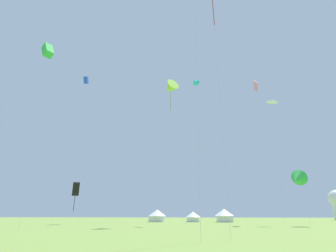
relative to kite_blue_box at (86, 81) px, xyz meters
name	(u,v)px	position (x,y,z in m)	size (l,w,h in m)	color
kite_blue_box	(86,81)	(0.00, 0.00, 0.00)	(1.92, 2.56, 27.81)	blue
kite_lime_delta	(171,88)	(16.33, 5.03, -0.25)	(4.02, 4.42, 28.32)	#99DB2D
kite_cyan_delta	(195,82)	(21.38, 11.59, 4.36)	(1.90, 2.35, 32.22)	#1EB7CC
kite_green_box	(48,51)	(-0.09, -12.01, -1.69)	(2.59, 2.11, 26.55)	green
kite_green_delta	(297,179)	(38.09, 5.31, -19.40)	(4.01, 4.05, 9.15)	green
kite_white_parafoil	(272,102)	(38.33, 13.42, -1.16)	(3.26, 3.19, 26.24)	white
kite_pink_diamond	(256,87)	(36.02, 16.44, 4.51)	(1.39, 3.14, 33.24)	pink
kite_black_box	(76,189)	(-3.92, 8.49, -20.12)	(3.52, 3.16, 8.23)	black
festival_tent_right	(157,215)	(9.17, 28.97, -25.17)	(4.83, 4.83, 3.14)	white
festival_tent_left	(193,216)	(18.79, 28.97, -25.48)	(3.95, 3.95, 2.57)	white
festival_tent_center	(224,215)	(26.85, 28.97, -25.11)	(5.00, 5.00, 3.25)	white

